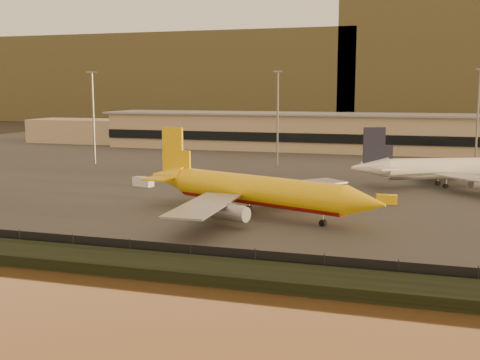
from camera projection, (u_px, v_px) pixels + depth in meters
name	position (u px, v px, depth m)	size (l,w,h in m)	color
ground	(212.00, 238.00, 84.62)	(900.00, 900.00, 0.00)	black
embankment	(161.00, 266.00, 68.46)	(320.00, 7.00, 1.40)	black
tarmac	(323.00, 161.00, 174.35)	(320.00, 220.00, 0.20)	#2D2D2D
perimeter_fence	(175.00, 252.00, 72.15)	(300.00, 0.05, 2.20)	black
terminal_building	(296.00, 132.00, 206.54)	(202.00, 25.00, 12.60)	tan
apron_light_masts	(371.00, 110.00, 148.75)	(152.20, 12.20, 25.40)	slate
distant_hills	(353.00, 74.00, 407.21)	(470.00, 160.00, 70.00)	brown
dhl_cargo_jet	(254.00, 191.00, 98.14)	(44.71, 42.43, 13.80)	yellow
white_narrowbody_jet	(453.00, 169.00, 127.34)	(42.26, 39.93, 12.76)	silver
gse_vehicle_yellow	(387.00, 199.00, 108.57)	(3.70, 1.66, 1.66)	yellow
gse_vehicle_white	(143.00, 182.00, 128.29)	(4.37, 1.97, 1.97)	silver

